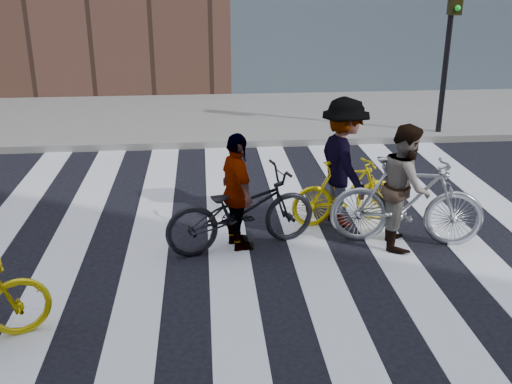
{
  "coord_description": "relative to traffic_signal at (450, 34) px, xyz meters",
  "views": [
    {
      "loc": [
        -0.84,
        -7.2,
        3.63
      ],
      "look_at": [
        -0.16,
        0.3,
        0.78
      ],
      "focal_mm": 42.0,
      "sensor_mm": 36.0,
      "label": 1
    }
  ],
  "objects": [
    {
      "name": "rider_mid",
      "position": [
        -2.56,
        -5.17,
        -1.43
      ],
      "size": [
        0.8,
        0.94,
        1.71
      ],
      "primitive_type": "imported",
      "rotation": [
        0.0,
        0.0,
        1.37
      ],
      "color": "slate",
      "rests_on": "ground"
    },
    {
      "name": "bike_yellow_right",
      "position": [
        -3.18,
        -4.4,
        -1.78
      ],
      "size": [
        1.71,
        0.74,
        0.99
      ],
      "primitive_type": "imported",
      "rotation": [
        0.0,
        0.0,
        1.74
      ],
      "color": "yellow",
      "rests_on": "ground"
    },
    {
      "name": "bike_silver_mid",
      "position": [
        -2.51,
        -5.17,
        -1.65
      ],
      "size": [
        2.16,
        1.0,
        1.25
      ],
      "primitive_type": "imported",
      "rotation": [
        0.0,
        0.0,
        1.37
      ],
      "color": "#AAAEB4",
      "rests_on": "ground"
    },
    {
      "name": "rider_right",
      "position": [
        -3.23,
        -4.4,
        -1.33
      ],
      "size": [
        0.91,
        1.33,
        1.91
      ],
      "primitive_type": "imported",
      "rotation": [
        0.0,
        0.0,
        1.74
      ],
      "color": "slate",
      "rests_on": "ground"
    },
    {
      "name": "bike_dark_rear",
      "position": [
        -4.77,
        -5.1,
        -1.73
      ],
      "size": [
        2.23,
        1.29,
        1.11
      ],
      "primitive_type": "imported",
      "rotation": [
        0.0,
        0.0,
        1.85
      ],
      "color": "black",
      "rests_on": "ground"
    },
    {
      "name": "zebra_crosswalk",
      "position": [
        -4.4,
        -5.32,
        -2.27
      ],
      "size": [
        8.25,
        10.0,
        0.01
      ],
      "color": "white",
      "rests_on": "ground"
    },
    {
      "name": "ground",
      "position": [
        -4.4,
        -5.32,
        -2.28
      ],
      "size": [
        100.0,
        100.0,
        0.0
      ],
      "primitive_type": "plane",
      "color": "black",
      "rests_on": "ground"
    },
    {
      "name": "rider_rear",
      "position": [
        -4.82,
        -5.1,
        -1.47
      ],
      "size": [
        0.64,
        1.02,
        1.62
      ],
      "primitive_type": "imported",
      "rotation": [
        0.0,
        0.0,
        1.85
      ],
      "color": "slate",
      "rests_on": "ground"
    },
    {
      "name": "traffic_signal",
      "position": [
        0.0,
        0.0,
        0.0
      ],
      "size": [
        0.22,
        0.42,
        3.33
      ],
      "color": "black",
      "rests_on": "ground"
    },
    {
      "name": "sidewalk_far",
      "position": [
        -4.4,
        2.18,
        -2.2
      ],
      "size": [
        100.0,
        5.0,
        0.15
      ],
      "primitive_type": "cube",
      "color": "gray",
      "rests_on": "ground"
    }
  ]
}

